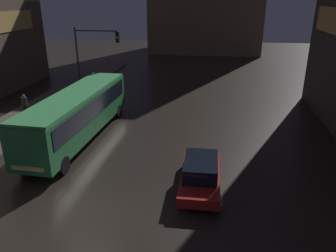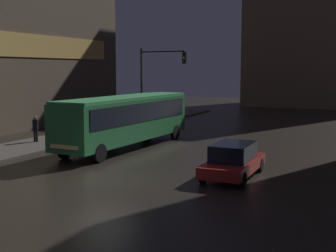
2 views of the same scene
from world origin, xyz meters
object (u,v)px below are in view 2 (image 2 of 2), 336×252
bus_near (126,116)px  pedestrian_near (35,127)px  car_taxi (233,160)px  pedestrian_mid (79,119)px  traffic_light_main (157,74)px

bus_near → pedestrian_near: size_ratio=7.19×
car_taxi → pedestrian_mid: bearing=-31.2°
bus_near → pedestrian_near: (-6.15, -1.03, -0.83)m
car_taxi → traffic_light_main: size_ratio=0.72×
bus_near → pedestrian_near: bearing=11.9°
car_taxi → pedestrian_mid: 16.40m
pedestrian_mid → traffic_light_main: size_ratio=0.26×
bus_near → pedestrian_near: bus_near is taller
bus_near → pedestrian_mid: bearing=-28.1°
bus_near → car_taxi: 9.64m
pedestrian_near → car_taxi: bearing=70.6°
pedestrian_mid → bus_near: bearing=-91.1°
traffic_light_main → pedestrian_near: bearing=-114.6°
pedestrian_mid → car_taxi: bearing=-91.3°
car_taxi → traffic_light_main: 16.99m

